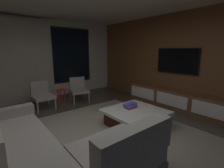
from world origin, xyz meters
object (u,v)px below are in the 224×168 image
coffee_table (136,118)px  book_stack_on_coffee_table (130,106)px  mounted_tv (177,61)px  accent_chair_by_curtain (42,94)px  accent_chair_near_window (78,88)px  side_stool (61,92)px  media_console (177,100)px  sectional_couch (45,155)px

coffee_table → book_stack_on_coffee_table: (0.03, 0.19, 0.23)m
mounted_tv → accent_chair_by_curtain: bearing=144.8°
accent_chair_by_curtain → mounted_tv: size_ratio=0.63×
coffee_table → book_stack_on_coffee_table: bearing=82.2°
accent_chair_near_window → side_stool: size_ratio=1.70×
side_stool → mounted_tv: mounted_tv is taller
coffee_table → accent_chair_by_curtain: (-1.26, 2.43, 0.25)m
media_console → mounted_tv: mounted_tv is taller
media_console → side_stool: bearing=133.4°
sectional_couch → media_console: (3.71, 0.24, -0.04)m
coffee_table → media_console: (1.72, 0.01, 0.06)m
accent_chair_by_curtain → coffee_table: bearing=-62.7°
accent_chair_by_curtain → sectional_couch: bearing=-105.5°
book_stack_on_coffee_table → mounted_tv: size_ratio=0.25×
media_console → sectional_couch: bearing=-176.2°
book_stack_on_coffee_table → mounted_tv: (1.87, 0.01, 0.94)m
accent_chair_near_window → media_console: size_ratio=0.25×
book_stack_on_coffee_table → mounted_tv: bearing=0.4°
sectional_couch → side_stool: 3.06m
coffee_table → book_stack_on_coffee_table: size_ratio=3.70×
sectional_couch → accent_chair_by_curtain: (0.74, 2.66, 0.14)m
sectional_couch → accent_chair_by_curtain: size_ratio=3.21×
mounted_tv → accent_chair_near_window: bearing=132.2°
side_stool → media_console: (2.37, -2.51, -0.12)m
sectional_couch → accent_chair_by_curtain: bearing=74.5°
accent_chair_by_curtain → side_stool: bearing=8.4°
side_stool → mounted_tv: 3.58m
sectional_couch → side_stool: sectional_couch is taller
book_stack_on_coffee_table → side_stool: bearing=106.3°
side_stool → media_console: size_ratio=0.15×
book_stack_on_coffee_table → accent_chair_by_curtain: accent_chair_by_curtain is taller
coffee_table → accent_chair_by_curtain: 2.75m
book_stack_on_coffee_table → media_console: bearing=-6.3°
sectional_couch → media_console: size_ratio=0.81×
accent_chair_by_curtain → media_console: accent_chair_by_curtain is taller
coffee_table → mounted_tv: (1.90, 0.21, 1.16)m
book_stack_on_coffee_table → side_stool: book_stack_on_coffee_table is taller
mounted_tv → side_stool: bearing=137.8°
accent_chair_near_window → accent_chair_by_curtain: size_ratio=1.00×
sectional_couch → book_stack_on_coffee_table: (2.02, 0.43, 0.12)m
book_stack_on_coffee_table → accent_chair_near_window: accent_chair_near_window is taller
coffee_table → accent_chair_near_window: bearing=92.6°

